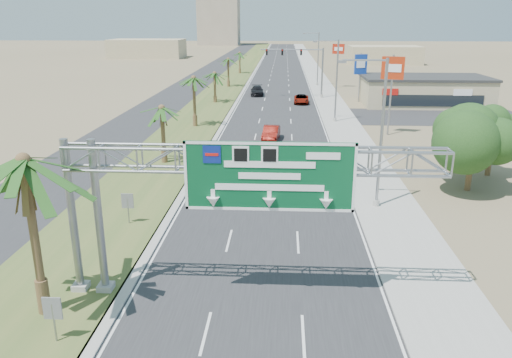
{
  "coord_description": "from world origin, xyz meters",
  "views": [
    {
      "loc": [
        1.04,
        -10.42,
        12.28
      ],
      "look_at": [
        -0.36,
        14.77,
        4.2
      ],
      "focal_mm": 35.0,
      "sensor_mm": 36.0,
      "label": 1
    }
  ],
  "objects_px": {
    "car_far": "(257,91)",
    "signal_mast": "(310,68)",
    "pole_sign_red_near": "(392,73)",
    "pole_sign_blue": "(361,66)",
    "palm_near": "(23,162)",
    "car_right_lane": "(301,99)",
    "pole_sign_red_far": "(338,52)",
    "car_mid_lane": "(271,133)",
    "sign_gantry": "(233,172)",
    "car_left_lane": "(211,151)",
    "store_building": "(424,91)"
  },
  "relations": [
    {
      "from": "sign_gantry",
      "to": "car_right_lane",
      "type": "bearing_deg",
      "value": 85.12
    },
    {
      "from": "pole_sign_red_near",
      "to": "car_far",
      "type": "bearing_deg",
      "value": 118.69
    },
    {
      "from": "sign_gantry",
      "to": "pole_sign_red_far",
      "type": "relative_size",
      "value": 2.04
    },
    {
      "from": "car_right_lane",
      "to": "pole_sign_blue",
      "type": "bearing_deg",
      "value": 16.35
    },
    {
      "from": "car_far",
      "to": "signal_mast",
      "type": "bearing_deg",
      "value": -18.92
    },
    {
      "from": "palm_near",
      "to": "car_right_lane",
      "type": "distance_m",
      "value": 59.89
    },
    {
      "from": "sign_gantry",
      "to": "pole_sign_red_far",
      "type": "bearing_deg",
      "value": 80.91
    },
    {
      "from": "pole_sign_blue",
      "to": "palm_near",
      "type": "bearing_deg",
      "value": -109.95
    },
    {
      "from": "sign_gantry",
      "to": "car_right_lane",
      "type": "height_order",
      "value": "sign_gantry"
    },
    {
      "from": "pole_sign_red_near",
      "to": "car_mid_lane",
      "type": "bearing_deg",
      "value": -165.62
    },
    {
      "from": "car_right_lane",
      "to": "pole_sign_red_near",
      "type": "bearing_deg",
      "value": -65.57
    },
    {
      "from": "store_building",
      "to": "car_mid_lane",
      "type": "distance_m",
      "value": 33.09
    },
    {
      "from": "sign_gantry",
      "to": "palm_near",
      "type": "xyz_separation_m",
      "value": [
        -8.14,
        -1.93,
        0.87
      ]
    },
    {
      "from": "store_building",
      "to": "car_far",
      "type": "height_order",
      "value": "store_building"
    },
    {
      "from": "palm_near",
      "to": "pole_sign_red_far",
      "type": "height_order",
      "value": "palm_near"
    },
    {
      "from": "car_left_lane",
      "to": "pole_sign_red_near",
      "type": "height_order",
      "value": "pole_sign_red_near"
    },
    {
      "from": "signal_mast",
      "to": "car_far",
      "type": "xyz_separation_m",
      "value": [
        -8.68,
        2.48,
        -4.09
      ]
    },
    {
      "from": "sign_gantry",
      "to": "pole_sign_red_far",
      "type": "height_order",
      "value": "pole_sign_red_far"
    },
    {
      "from": "signal_mast",
      "to": "store_building",
      "type": "distance_m",
      "value": 18.08
    },
    {
      "from": "car_far",
      "to": "car_mid_lane",
      "type": "bearing_deg",
      "value": -87.3
    },
    {
      "from": "sign_gantry",
      "to": "car_left_lane",
      "type": "bearing_deg",
      "value": 100.78
    },
    {
      "from": "sign_gantry",
      "to": "pole_sign_red_near",
      "type": "height_order",
      "value": "pole_sign_red_near"
    },
    {
      "from": "car_far",
      "to": "pole_sign_blue",
      "type": "bearing_deg",
      "value": -23.03
    },
    {
      "from": "palm_near",
      "to": "car_far",
      "type": "relative_size",
      "value": 1.59
    },
    {
      "from": "pole_sign_red_near",
      "to": "sign_gantry",
      "type": "bearing_deg",
      "value": -111.5
    },
    {
      "from": "store_building",
      "to": "pole_sign_blue",
      "type": "bearing_deg",
      "value": 164.78
    },
    {
      "from": "store_building",
      "to": "pole_sign_blue",
      "type": "relative_size",
      "value": 2.42
    },
    {
      "from": "sign_gantry",
      "to": "car_far",
      "type": "relative_size",
      "value": 3.2
    },
    {
      "from": "car_left_lane",
      "to": "pole_sign_red_far",
      "type": "distance_m",
      "value": 54.95
    },
    {
      "from": "pole_sign_red_near",
      "to": "pole_sign_blue",
      "type": "xyz_separation_m",
      "value": [
        0.07,
        23.67,
        -1.38
      ]
    },
    {
      "from": "car_far",
      "to": "store_building",
      "type": "bearing_deg",
      "value": -21.31
    },
    {
      "from": "store_building",
      "to": "car_far",
      "type": "distance_m",
      "value": 26.9
    },
    {
      "from": "car_right_lane",
      "to": "pole_sign_red_far",
      "type": "bearing_deg",
      "value": 70.92
    },
    {
      "from": "sign_gantry",
      "to": "pole_sign_red_near",
      "type": "bearing_deg",
      "value": 68.5
    },
    {
      "from": "car_far",
      "to": "car_right_lane",
      "type": "bearing_deg",
      "value": -51.88
    },
    {
      "from": "signal_mast",
      "to": "store_building",
      "type": "bearing_deg",
      "value": -19.54
    },
    {
      "from": "pole_sign_red_far",
      "to": "car_left_lane",
      "type": "bearing_deg",
      "value": -107.58
    },
    {
      "from": "car_right_lane",
      "to": "pole_sign_red_near",
      "type": "distance_m",
      "value": 23.91
    },
    {
      "from": "signal_mast",
      "to": "pole_sign_red_far",
      "type": "bearing_deg",
      "value": 66.44
    },
    {
      "from": "palm_near",
      "to": "pole_sign_red_near",
      "type": "bearing_deg",
      "value": 59.28
    },
    {
      "from": "signal_mast",
      "to": "pole_sign_red_near",
      "type": "height_order",
      "value": "pole_sign_red_near"
    },
    {
      "from": "pole_sign_red_near",
      "to": "pole_sign_blue",
      "type": "bearing_deg",
      "value": 89.82
    },
    {
      "from": "car_far",
      "to": "sign_gantry",
      "type": "bearing_deg",
      "value": -90.8
    },
    {
      "from": "car_left_lane",
      "to": "car_right_lane",
      "type": "distance_m",
      "value": 34.17
    },
    {
      "from": "store_building",
      "to": "pole_sign_red_far",
      "type": "bearing_deg",
      "value": 119.58
    },
    {
      "from": "car_mid_lane",
      "to": "car_far",
      "type": "relative_size",
      "value": 0.87
    },
    {
      "from": "signal_mast",
      "to": "car_far",
      "type": "relative_size",
      "value": 1.96
    },
    {
      "from": "palm_near",
      "to": "car_mid_lane",
      "type": "height_order",
      "value": "palm_near"
    },
    {
      "from": "car_mid_lane",
      "to": "pole_sign_blue",
      "type": "relative_size",
      "value": 0.62
    },
    {
      "from": "signal_mast",
      "to": "store_building",
      "type": "height_order",
      "value": "signal_mast"
    }
  ]
}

